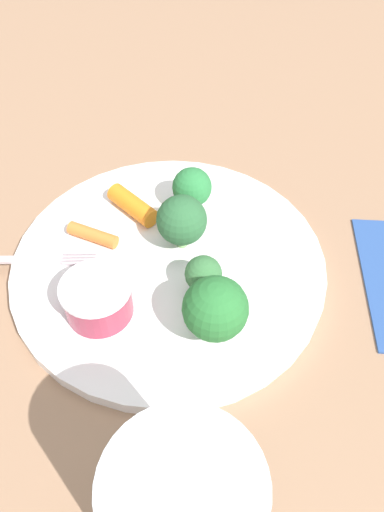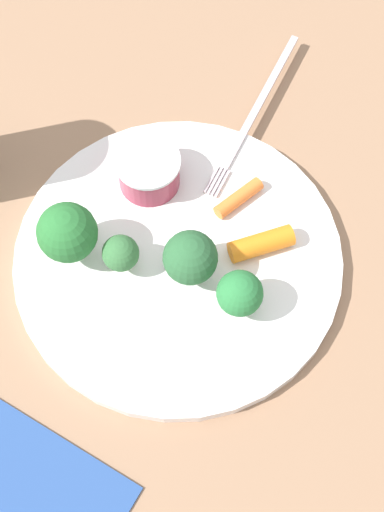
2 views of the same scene
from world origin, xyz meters
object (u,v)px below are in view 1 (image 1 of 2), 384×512
(broccoli_floret_2, at_px, (215,309))
(broccoli_floret_0, at_px, (182,220))
(plate, at_px, (169,264))
(broccoli_floret_3, at_px, (192,188))
(broccoli_floret_1, at_px, (203,274))
(carrot_stick_0, at_px, (93,235))
(sauce_cup, at_px, (98,299))
(carrot_stick_1, at_px, (133,205))

(broccoli_floret_2, bearing_deg, broccoli_floret_0, 26.55)
(plate, xyz_separation_m, broccoli_floret_0, (0.02, -0.01, 0.04))
(broccoli_floret_2, bearing_deg, plate, 37.05)
(broccoli_floret_3, bearing_deg, plate, 173.81)
(broccoli_floret_0, distance_m, broccoli_floret_1, 0.05)
(broccoli_floret_3, distance_m, carrot_stick_0, 0.10)
(sauce_cup, xyz_separation_m, broccoli_floret_3, (0.13, -0.05, 0.01))
(broccoli_floret_3, bearing_deg, carrot_stick_1, 106.56)
(carrot_stick_0, distance_m, carrot_stick_1, 0.05)
(broccoli_floret_2, xyz_separation_m, broccoli_floret_3, (0.13, 0.04, -0.01))
(broccoli_floret_0, distance_m, broccoli_floret_2, 0.09)
(broccoli_floret_0, distance_m, carrot_stick_0, 0.08)
(sauce_cup, bearing_deg, broccoli_floret_3, -20.29)
(plate, xyz_separation_m, broccoli_floret_1, (-0.03, -0.03, 0.03))
(carrot_stick_0, bearing_deg, broccoli_floret_2, -122.24)
(broccoli_floret_2, bearing_deg, sauce_cup, 86.97)
(broccoli_floret_3, bearing_deg, sauce_cup, 159.71)
(broccoli_floret_2, height_order, broccoli_floret_3, broccoli_floret_2)
(carrot_stick_0, bearing_deg, carrot_stick_1, -31.70)
(broccoli_floret_0, xyz_separation_m, broccoli_floret_2, (-0.08, -0.04, 0.01))
(sauce_cup, bearing_deg, carrot_stick_1, 2.64)
(sauce_cup, xyz_separation_m, carrot_stick_1, (0.11, 0.01, -0.01))
(plate, height_order, broccoli_floret_3, broccoli_floret_3)
(broccoli_floret_0, height_order, broccoli_floret_1, broccoli_floret_0)
(sauce_cup, bearing_deg, broccoli_floret_1, -65.67)
(broccoli_floret_2, relative_size, carrot_stick_1, 1.13)
(sauce_cup, relative_size, broccoli_floret_1, 1.43)
(carrot_stick_1, bearing_deg, broccoli_floret_3, -73.44)
(broccoli_floret_0, height_order, carrot_stick_0, broccoli_floret_0)
(broccoli_floret_1, height_order, carrot_stick_0, broccoli_floret_1)
(broccoli_floret_0, relative_size, carrot_stick_1, 0.98)
(sauce_cup, xyz_separation_m, broccoli_floret_0, (0.08, -0.05, 0.01))
(broccoli_floret_1, height_order, broccoli_floret_2, broccoli_floret_2)
(plate, height_order, broccoli_floret_1, broccoli_floret_1)
(broccoli_floret_0, bearing_deg, plate, 157.58)
(broccoli_floret_1, bearing_deg, broccoli_floret_0, 30.10)
(plate, bearing_deg, carrot_stick_0, 82.61)
(plate, height_order, broccoli_floret_2, broccoli_floret_2)
(broccoli_floret_1, distance_m, carrot_stick_0, 0.11)
(broccoli_floret_1, distance_m, carrot_stick_1, 0.11)
(broccoli_floret_3, bearing_deg, broccoli_floret_1, -163.31)
(broccoli_floret_1, bearing_deg, sauce_cup, 114.33)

